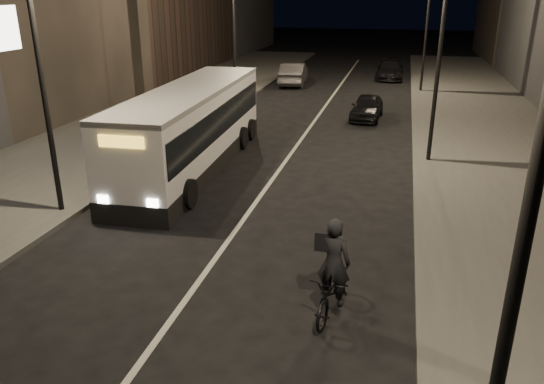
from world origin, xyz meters
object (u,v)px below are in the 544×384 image
Objects in this scene: streetlight_left_far at (237,11)px; car_near at (367,107)px; streetlight_right_near at (514,123)px; city_bus at (192,125)px; streetlight_right_mid at (435,23)px; car_far at (390,70)px; cyclist_on_bicycle at (333,284)px; streetlight_right_far at (424,9)px; car_mid at (293,74)px; streetlight_left_near at (43,34)px.

car_near is (7.96, -2.68, -4.72)m from streetlight_left_far.
city_bus is (-8.66, 13.35, -3.67)m from streetlight_right_near.
streetlight_right_mid reaches higher than car_far.
streetlight_left_far is 23.60m from cyclist_on_bicycle.
streetlight_right_far is 10.25m from car_near.
streetlight_right_far is (0.00, 16.00, 0.00)m from streetlight_right_mid.
car_near is 11.51m from car_mid.
car_mid is (-8.71, 33.13, -4.57)m from streetlight_right_near.
car_mid is (1.96, 7.13, -4.57)m from streetlight_left_far.
streetlight_left_far reaches higher than city_bus.
car_near is (5.95, 9.97, -1.04)m from city_bus.
streetlight_right_mid and streetlight_left_near have the same top height.
cyclist_on_bicycle is (-2.07, -11.50, -4.59)m from streetlight_right_mid.
streetlight_right_near reaches higher than car_mid.
streetlight_right_mid is 14.62m from streetlight_left_far.
streetlight_left_far is 2.15× the size of car_near.
streetlight_left_near is at bearing -114.43° from car_near.
streetlight_right_near is 1.00× the size of streetlight_right_mid.
car_near is (-2.71, 7.32, -4.72)m from streetlight_right_mid.
streetlight_left_near is 1.00× the size of streetlight_left_far.
streetlight_right_near is 16.33m from city_bus.
streetlight_right_far is 1.00× the size of streetlight_left_near.
city_bus is at bearing -162.97° from streetlight_right_mid.
streetlight_left_far is at bearing 90.00° from streetlight_left_near.
cyclist_on_bicycle reaches higher than car_far.
streetlight_left_near is 6.79m from city_bus.
streetlight_left_near is at bearing -113.96° from streetlight_right_far.
cyclist_on_bicycle reaches higher than car_near.
streetlight_left_far reaches higher than car_far.
car_far reaches higher than car_near.
car_mid is (1.96, 25.13, -4.57)m from streetlight_left_near.
streetlight_right_far is at bearing 75.71° from car_near.
streetlight_right_mid is at bearing -66.67° from car_near.
streetlight_right_near is at bearing -90.00° from streetlight_right_far.
streetlight_right_near is 0.70× the size of city_bus.
car_near is (-2.71, -8.68, -4.72)m from streetlight_right_far.
streetlight_left_near is 10.35m from cyclist_on_bicycle.
streetlight_right_mid is 19.75m from car_mid.
car_near is at bearing 101.31° from cyclist_on_bicycle.
streetlight_right_near and streetlight_left_far have the same top height.
car_near is at bearing 110.31° from streetlight_right_mid.
car_near is (-0.64, 18.81, -0.13)m from cyclist_on_bicycle.
streetlight_left_near is 18.00m from streetlight_left_far.
car_near is at bearing 116.64° from car_mid.
streetlight_right_far is 0.70× the size of city_bus.
car_near is at bearing -94.00° from car_far.
streetlight_right_far and streetlight_left_far have the same top height.
cyclist_on_bicycle is 29.39m from car_mid.
streetlight_left_far is at bearing 136.84° from streetlight_right_mid.
car_mid is at bearing 172.58° from streetlight_right_far.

